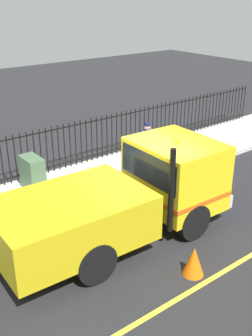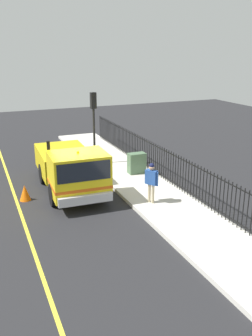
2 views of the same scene
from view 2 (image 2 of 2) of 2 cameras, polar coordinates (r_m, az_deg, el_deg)
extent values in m
plane|color=#232326|center=(16.48, -6.52, -4.39)|extent=(50.33, 50.33, 0.00)
cube|color=beige|center=(17.38, 2.52, -2.76)|extent=(2.79, 22.88, 0.17)
cube|color=yellow|center=(16.00, -16.37, -5.73)|extent=(0.12, 20.59, 0.01)
cube|color=yellow|center=(15.18, -7.35, -0.92)|extent=(2.37, 1.96, 1.76)
cube|color=black|center=(15.06, -7.41, 0.48)|extent=(2.18, 1.99, 0.77)
cube|color=gold|center=(18.24, -9.68, 1.14)|extent=(2.42, 3.60, 1.10)
cube|color=silver|center=(14.52, -6.27, -4.87)|extent=(2.19, 0.28, 0.36)
cube|color=#DB5914|center=(15.31, -7.29, -2.28)|extent=(2.39, 1.98, 0.12)
cylinder|color=black|center=(15.99, -3.87, -3.17)|extent=(0.33, 0.97, 0.96)
cylinder|color=black|center=(15.57, -11.16, -4.09)|extent=(0.33, 0.97, 0.96)
cylinder|color=black|center=(18.61, -6.48, -0.14)|extent=(0.33, 0.97, 0.96)
cylinder|color=black|center=(18.25, -12.75, -0.86)|extent=(0.33, 0.97, 0.96)
sphere|color=orange|center=(14.91, -7.49, 2.46)|extent=(0.12, 0.12, 0.12)
cylinder|color=black|center=(15.92, -11.76, 0.42)|extent=(0.14, 0.14, 2.11)
cube|color=#264C99|center=(14.96, 3.97, -1.44)|extent=(0.44, 0.52, 0.60)
sphere|color=tan|center=(14.82, 4.01, 0.07)|extent=(0.22, 0.22, 0.22)
sphere|color=#14193F|center=(14.80, 4.01, 0.36)|extent=(0.21, 0.21, 0.21)
cylinder|color=tan|center=(15.17, 4.19, -4.01)|extent=(0.12, 0.12, 0.81)
cylinder|color=tan|center=(15.25, 3.64, -3.88)|extent=(0.12, 0.12, 0.81)
cylinder|color=#264C99|center=(14.84, 4.86, -1.75)|extent=(0.09, 0.09, 0.57)
cylinder|color=#264C99|center=(15.10, 3.10, -1.34)|extent=(0.09, 0.09, 0.57)
cylinder|color=black|center=(13.10, 18.95, -6.85)|extent=(0.04, 0.04, 1.58)
cylinder|color=black|center=(13.25, 18.33, -6.49)|extent=(0.04, 0.04, 1.58)
cylinder|color=black|center=(13.40, 17.71, -6.15)|extent=(0.04, 0.04, 1.58)
cylinder|color=black|center=(13.55, 17.12, -5.81)|extent=(0.04, 0.04, 1.58)
cylinder|color=black|center=(13.71, 16.54, -5.48)|extent=(0.04, 0.04, 1.58)
cylinder|color=black|center=(13.86, 15.97, -5.16)|extent=(0.04, 0.04, 1.58)
cylinder|color=black|center=(14.02, 15.41, -4.84)|extent=(0.04, 0.04, 1.58)
cylinder|color=black|center=(14.18, 14.87, -4.53)|extent=(0.04, 0.04, 1.58)
cylinder|color=black|center=(14.34, 14.34, -4.23)|extent=(0.04, 0.04, 1.58)
cylinder|color=black|center=(14.50, 13.82, -3.93)|extent=(0.04, 0.04, 1.58)
cylinder|color=black|center=(14.66, 13.31, -3.64)|extent=(0.04, 0.04, 1.58)
cylinder|color=black|center=(14.83, 12.82, -3.35)|extent=(0.04, 0.04, 1.58)
cylinder|color=black|center=(15.00, 12.33, -3.07)|extent=(0.04, 0.04, 1.58)
cylinder|color=black|center=(15.16, 11.86, -2.80)|extent=(0.04, 0.04, 1.58)
cylinder|color=black|center=(15.33, 11.40, -2.53)|extent=(0.04, 0.04, 1.58)
cylinder|color=black|center=(15.50, 10.95, -2.27)|extent=(0.04, 0.04, 1.58)
cylinder|color=black|center=(15.68, 10.50, -2.01)|extent=(0.04, 0.04, 1.58)
cylinder|color=black|center=(15.85, 10.07, -1.76)|extent=(0.04, 0.04, 1.58)
cylinder|color=black|center=(16.02, 9.65, -1.52)|extent=(0.04, 0.04, 1.58)
cylinder|color=black|center=(16.20, 9.24, -1.28)|extent=(0.04, 0.04, 1.58)
cylinder|color=black|center=(16.37, 8.83, -1.04)|extent=(0.04, 0.04, 1.58)
cylinder|color=black|center=(16.55, 8.44, -0.81)|extent=(0.04, 0.04, 1.58)
cylinder|color=black|center=(16.73, 8.05, -0.59)|extent=(0.04, 0.04, 1.58)
cylinder|color=black|center=(16.91, 7.67, -0.37)|extent=(0.04, 0.04, 1.58)
cylinder|color=black|center=(17.09, 7.30, -0.15)|extent=(0.04, 0.04, 1.58)
cylinder|color=black|center=(17.27, 6.94, 0.06)|extent=(0.04, 0.04, 1.58)
cylinder|color=black|center=(17.46, 6.58, 0.26)|extent=(0.04, 0.04, 1.58)
cylinder|color=black|center=(17.64, 6.23, 0.47)|extent=(0.04, 0.04, 1.58)
cylinder|color=black|center=(17.82, 5.89, 0.67)|extent=(0.04, 0.04, 1.58)
cylinder|color=black|center=(18.01, 5.56, 0.86)|extent=(0.04, 0.04, 1.58)
cylinder|color=black|center=(18.19, 5.23, 1.05)|extent=(0.04, 0.04, 1.58)
cylinder|color=black|center=(18.38, 4.91, 1.24)|extent=(0.04, 0.04, 1.58)
cylinder|color=black|center=(18.57, 4.60, 1.42)|extent=(0.04, 0.04, 1.58)
cylinder|color=black|center=(18.76, 4.29, 1.60)|extent=(0.04, 0.04, 1.58)
cylinder|color=black|center=(18.94, 3.99, 1.77)|extent=(0.04, 0.04, 1.58)
cylinder|color=black|center=(19.13, 3.69, 1.94)|extent=(0.04, 0.04, 1.58)
cylinder|color=black|center=(19.32, 3.40, 2.11)|extent=(0.04, 0.04, 1.58)
cylinder|color=black|center=(19.52, 3.11, 2.28)|extent=(0.04, 0.04, 1.58)
cylinder|color=black|center=(19.71, 2.84, 2.44)|extent=(0.04, 0.04, 1.58)
cylinder|color=black|center=(19.90, 2.56, 2.60)|extent=(0.04, 0.04, 1.58)
cylinder|color=black|center=(20.09, 2.29, 2.75)|extent=(0.04, 0.04, 1.58)
cylinder|color=black|center=(20.28, 2.03, 2.91)|extent=(0.04, 0.04, 1.58)
cylinder|color=black|center=(20.48, 1.77, 3.06)|extent=(0.04, 0.04, 1.58)
cylinder|color=black|center=(20.67, 1.52, 3.20)|extent=(0.04, 0.04, 1.58)
cylinder|color=black|center=(20.87, 1.27, 3.35)|extent=(0.04, 0.04, 1.58)
cylinder|color=black|center=(21.06, 1.02, 3.49)|extent=(0.04, 0.04, 1.58)
cylinder|color=black|center=(21.26, 0.78, 3.62)|extent=(0.04, 0.04, 1.58)
cylinder|color=black|center=(21.45, 0.55, 3.76)|extent=(0.04, 0.04, 1.58)
cylinder|color=black|center=(21.65, 0.31, 3.89)|extent=(0.04, 0.04, 1.58)
cylinder|color=black|center=(21.85, 0.09, 4.02)|extent=(0.04, 0.04, 1.58)
cylinder|color=black|center=(22.05, -0.14, 4.15)|extent=(0.04, 0.04, 1.58)
cylinder|color=black|center=(22.24, -0.36, 4.28)|extent=(0.04, 0.04, 1.58)
cylinder|color=black|center=(22.44, -0.57, 4.40)|extent=(0.04, 0.04, 1.58)
cylinder|color=black|center=(22.64, -0.79, 4.52)|extent=(0.04, 0.04, 1.58)
cylinder|color=black|center=(22.84, -0.99, 4.64)|extent=(0.04, 0.04, 1.58)
cylinder|color=black|center=(23.04, -1.20, 4.76)|extent=(0.04, 0.04, 1.58)
cylinder|color=black|center=(23.24, -1.40, 4.88)|extent=(0.04, 0.04, 1.58)
cylinder|color=black|center=(23.44, -1.60, 4.99)|extent=(0.04, 0.04, 1.58)
cylinder|color=black|center=(23.64, -1.79, 5.10)|extent=(0.04, 0.04, 1.58)
cylinder|color=black|center=(23.84, -1.99, 5.21)|extent=(0.04, 0.04, 1.58)
cylinder|color=black|center=(24.05, -2.17, 5.32)|extent=(0.04, 0.04, 1.58)
cylinder|color=black|center=(24.25, -2.36, 5.42)|extent=(0.04, 0.04, 1.58)
cylinder|color=black|center=(24.45, -2.54, 5.53)|extent=(0.04, 0.04, 1.58)
cylinder|color=black|center=(24.65, -2.72, 5.63)|extent=(0.04, 0.04, 1.58)
cylinder|color=black|center=(24.86, -2.90, 5.73)|extent=(0.04, 0.04, 1.58)
cylinder|color=black|center=(25.06, -3.07, 5.83)|extent=(0.04, 0.04, 1.58)
cylinder|color=black|center=(25.26, -3.24, 5.92)|extent=(0.04, 0.04, 1.58)
cylinder|color=black|center=(25.47, -3.41, 6.02)|extent=(0.04, 0.04, 1.58)
cylinder|color=black|center=(25.67, -3.58, 6.11)|extent=(0.04, 0.04, 1.58)
cylinder|color=black|center=(25.88, -3.74, 6.21)|extent=(0.04, 0.04, 1.58)
cylinder|color=black|center=(26.08, -3.90, 6.30)|extent=(0.04, 0.04, 1.58)
cylinder|color=black|center=(26.28, -4.06, 6.39)|extent=(0.04, 0.04, 1.58)
cube|color=black|center=(17.45, 6.31, 2.55)|extent=(0.04, 19.45, 0.04)
cube|color=black|center=(17.83, 6.17, -1.38)|extent=(0.04, 19.45, 0.04)
cylinder|color=black|center=(20.03, -4.98, 6.06)|extent=(0.12, 0.12, 3.90)
cube|color=black|center=(19.77, -5.11, 10.39)|extent=(0.32, 0.24, 0.85)
sphere|color=red|center=(19.74, -5.13, 11.12)|extent=(0.16, 0.16, 0.16)
sphere|color=yellow|center=(19.77, -5.11, 10.39)|extent=(0.16, 0.16, 0.16)
sphere|color=green|center=(19.81, -5.09, 9.66)|extent=(0.16, 0.16, 0.16)
cube|color=#4C6B4C|center=(18.73, 1.67, 0.76)|extent=(0.88, 0.49, 1.05)
cone|color=orange|center=(16.44, -15.42, -3.72)|extent=(0.48, 0.48, 0.69)
camera|label=1|loc=(21.19, -32.62, 14.10)|focal=43.44mm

